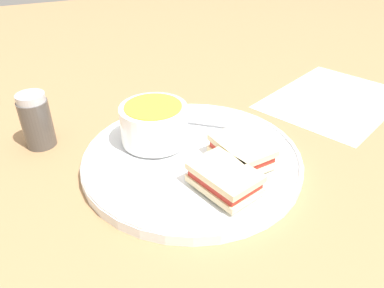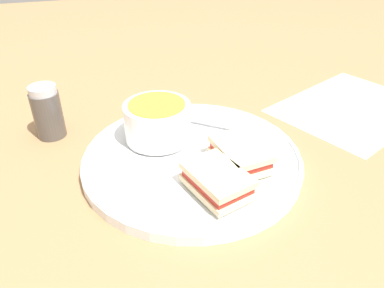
{
  "view_description": "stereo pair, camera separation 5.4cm",
  "coord_description": "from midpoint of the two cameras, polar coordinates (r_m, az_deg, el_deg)",
  "views": [
    {
      "loc": [
        -0.42,
        0.18,
        0.33
      ],
      "look_at": [
        0.0,
        0.0,
        0.04
      ],
      "focal_mm": 35.0,
      "sensor_mm": 36.0,
      "label": 1
    },
    {
      "loc": [
        -0.44,
        0.13,
        0.33
      ],
      "look_at": [
        0.0,
        0.0,
        0.04
      ],
      "focal_mm": 35.0,
      "sensor_mm": 36.0,
      "label": 2
    }
  ],
  "objects": [
    {
      "name": "sandwich_half_far",
      "position": [
        0.53,
        10.31,
        -1.62
      ],
      "size": [
        0.09,
        0.07,
        0.03
      ],
      "rotation": [
        0.0,
        0.0,
        3.28
      ],
      "color": "beige",
      "rests_on": "plate"
    },
    {
      "name": "menu_sheet",
      "position": [
        0.79,
        25.04,
        5.0
      ],
      "size": [
        0.31,
        0.34,
        0.0
      ],
      "rotation": [
        0.0,
        0.0,
        0.42
      ],
      "color": "white",
      "rests_on": "ground_plane"
    },
    {
      "name": "spoon",
      "position": [
        0.63,
        1.63,
        3.93
      ],
      "size": [
        0.08,
        0.1,
        0.01
      ],
      "rotation": [
        0.0,
        0.0,
        7.19
      ],
      "color": "silver",
      "rests_on": "plate"
    },
    {
      "name": "soup_bowl",
      "position": [
        0.57,
        -2.57,
        3.46
      ],
      "size": [
        0.1,
        0.1,
        0.06
      ],
      "color": "white",
      "rests_on": "plate"
    },
    {
      "name": "plate",
      "position": [
        0.55,
        2.79,
        -2.26
      ],
      "size": [
        0.32,
        0.32,
        0.02
      ],
      "color": "white",
      "rests_on": "ground_plane"
    },
    {
      "name": "sandwich_half_near",
      "position": [
        0.48,
        7.13,
        -5.67
      ],
      "size": [
        0.1,
        0.08,
        0.03
      ],
      "rotation": [
        0.0,
        0.0,
        3.44
      ],
      "color": "beige",
      "rests_on": "plate"
    },
    {
      "name": "ground_plane",
      "position": [
        0.56,
        2.76,
        -3.12
      ],
      "size": [
        2.4,
        2.4,
        0.0
      ],
      "primitive_type": "plane",
      "color": "#9E754C"
    },
    {
      "name": "salt_shaker",
      "position": [
        0.64,
        -18.95,
        4.55
      ],
      "size": [
        0.05,
        0.05,
        0.09
      ],
      "color": "#4C4742",
      "rests_on": "ground_plane"
    }
  ]
}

